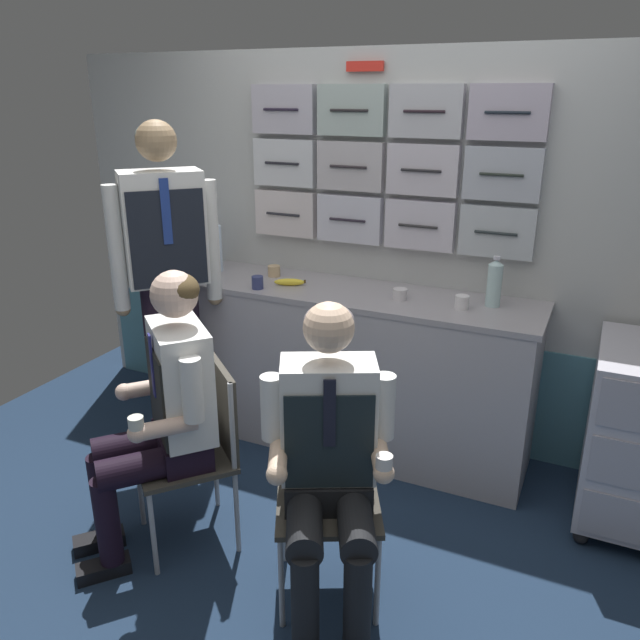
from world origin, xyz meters
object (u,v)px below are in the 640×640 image
service_trolley (634,432)px  folding_chair_right (327,471)px  folding_chair_left (204,436)px  crew_member_standing (167,261)px  paper_cup_tan (400,294)px  crew_member_left (164,404)px  snack_banana (290,282)px  water_bottle_short (217,246)px  crew_member_right (329,456)px

service_trolley → folding_chair_right: (-1.12, -0.93, 0.04)m
folding_chair_left → crew_member_standing: bearing=135.8°
crew_member_standing → paper_cup_tan: 1.22m
crew_member_left → snack_banana: 1.11m
service_trolley → crew_member_standing: (-2.29, -0.36, 0.64)m
crew_member_left → crew_member_standing: 0.91m
paper_cup_tan → snack_banana: bearing=-178.4°
water_bottle_short → snack_banana: water_bottle_short is taller
service_trolley → snack_banana: bearing=178.4°
folding_chair_left → folding_chair_right: bearing=-1.7°
crew_member_standing → folding_chair_left: bearing=-44.2°
folding_chair_right → water_bottle_short: bearing=138.3°
paper_cup_tan → service_trolley: bearing=-3.3°
crew_member_left → folding_chair_right: 0.74m
crew_member_left → paper_cup_tan: 1.31m
water_bottle_short → paper_cup_tan: 1.16m
folding_chair_right → snack_banana: snack_banana is taller
crew_member_right → water_bottle_short: (-1.27, 1.21, 0.39)m
crew_member_right → paper_cup_tan: bearing=95.8°
folding_chair_left → crew_member_right: (0.68, -0.16, 0.17)m
water_bottle_short → paper_cup_tan: size_ratio=4.27×
crew_member_left → crew_member_right: bearing=-3.1°
crew_member_standing → water_bottle_short: crew_member_standing is taller
crew_member_standing → service_trolley: bearing=9.0°
folding_chair_right → crew_member_right: 0.24m
folding_chair_right → paper_cup_tan: 1.10m
folding_chair_right → snack_banana: size_ratio=4.81×
crew_member_left → crew_member_right: (0.78, -0.04, -0.02)m
folding_chair_left → snack_banana: size_ratio=4.81×
service_trolley → snack_banana: size_ratio=5.05×
service_trolley → snack_banana: (-1.79, 0.05, 0.48)m
folding_chair_left → folding_chair_right: same height
service_trolley → folding_chair_right: 1.46m
crew_member_right → crew_member_standing: 1.50m
crew_member_left → water_bottle_short: bearing=112.8°
water_bottle_short → crew_member_right: bearing=-43.6°
snack_banana → folding_chair_right: bearing=-55.6°
crew_member_right → folding_chair_right: bearing=116.4°
crew_member_right → water_bottle_short: bearing=136.4°
crew_member_right → water_bottle_short: 1.80m
folding_chair_right → crew_member_standing: crew_member_standing is taller
service_trolley → crew_member_standing: 2.41m
service_trolley → folding_chair_right: size_ratio=1.05×
crew_member_left → snack_banana: crew_member_left is taller
crew_member_standing → crew_member_right: bearing=-29.8°
folding_chair_right → crew_member_right: bearing=-63.6°
crew_member_left → crew_member_standing: bearing=124.7°
paper_cup_tan → crew_member_right: bearing=-84.2°
folding_chair_left → folding_chair_right: (0.60, -0.02, 0.00)m
service_trolley → crew_member_right: 1.52m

